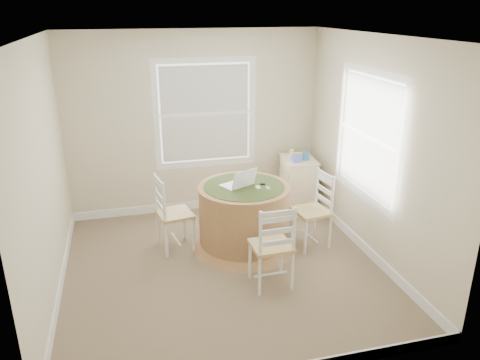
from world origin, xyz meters
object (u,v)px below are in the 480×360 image
object	(u,v)px
round_table	(244,214)
chair_right	(311,211)
chair_near	(271,246)
laptop	(238,183)
corner_chest	(298,184)
chair_left	(175,214)

from	to	relation	value
round_table	chair_right	xyz separation A→B (m)	(0.82, -0.18, 0.03)
chair_near	chair_right	distance (m)	1.06
chair_right	laptop	bearing A→B (deg)	-111.40
round_table	corner_chest	world-z (taller)	round_table
round_table	corner_chest	size ratio (longest dim) A/B	1.63
chair_near	chair_right	world-z (taller)	same
round_table	chair_left	distance (m)	0.86
chair_right	corner_chest	distance (m)	1.11
chair_near	laptop	world-z (taller)	laptop
chair_left	chair_near	bearing A→B (deg)	-150.27
chair_left	corner_chest	bearing A→B (deg)	-78.97
chair_left	laptop	size ratio (longest dim) A/B	2.07
chair_left	chair_right	world-z (taller)	same
laptop	chair_near	bearing A→B (deg)	70.73
round_table	chair_near	world-z (taller)	chair_near
round_table	laptop	distance (m)	0.41
chair_right	laptop	size ratio (longest dim) A/B	2.07
corner_chest	round_table	bearing A→B (deg)	-134.80
chair_near	chair_left	bearing A→B (deg)	-51.61
chair_right	laptop	xyz separation A→B (m)	(-0.89, 0.21, 0.37)
chair_near	laptop	distance (m)	1.02
laptop	corner_chest	distance (m)	1.49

